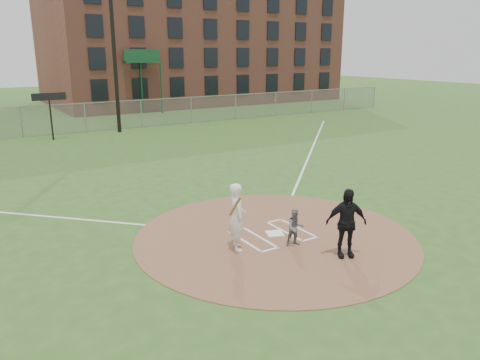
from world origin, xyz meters
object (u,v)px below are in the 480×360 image
home_plate (275,234)px  catcher (295,228)px  batter_at_plate (237,216)px  umpire (346,223)px

home_plate → catcher: (-0.00, -0.98, 0.52)m
catcher → batter_at_plate: size_ratio=0.56×
catcher → batter_at_plate: (-1.53, 0.66, 0.42)m
catcher → umpire: 1.51m
home_plate → batter_at_plate: (-1.53, -0.32, 0.94)m
umpire → catcher: bearing=144.6°
batter_at_plate → umpire: bearing=-41.2°
home_plate → catcher: bearing=-90.2°
batter_at_plate → catcher: bearing=-23.5°
home_plate → umpire: (0.69, -2.26, 0.93)m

